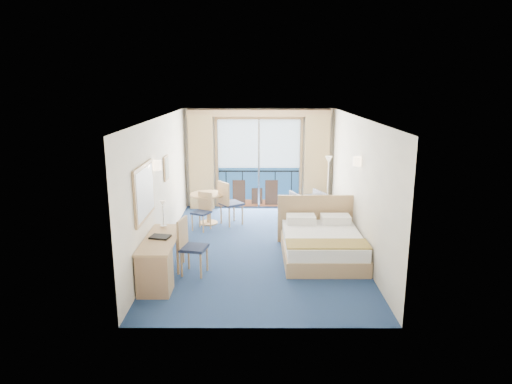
% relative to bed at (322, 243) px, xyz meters
% --- Properties ---
extents(floor, '(6.50, 6.50, 0.00)m').
position_rel_bed_xyz_m(floor, '(-1.22, 0.58, -0.29)').
color(floor, navy).
rests_on(floor, ground).
extents(room_walls, '(4.04, 6.54, 2.72)m').
position_rel_bed_xyz_m(room_walls, '(-1.22, 0.58, 1.49)').
color(room_walls, white).
rests_on(room_walls, ground).
extents(balcony_door, '(2.36, 0.03, 2.52)m').
position_rel_bed_xyz_m(balcony_door, '(-1.23, 3.80, 0.85)').
color(balcony_door, navy).
rests_on(balcony_door, room_walls).
extents(curtain_left, '(0.65, 0.22, 2.55)m').
position_rel_bed_xyz_m(curtain_left, '(-2.77, 3.65, 0.98)').
color(curtain_left, tan).
rests_on(curtain_left, room_walls).
extents(curtain_right, '(0.65, 0.22, 2.55)m').
position_rel_bed_xyz_m(curtain_right, '(0.33, 3.65, 0.98)').
color(curtain_right, tan).
rests_on(curtain_right, room_walls).
extents(pelmet, '(3.80, 0.25, 0.18)m').
position_rel_bed_xyz_m(pelmet, '(-1.22, 3.68, 2.29)').
color(pelmet, tan).
rests_on(pelmet, room_walls).
extents(mirror, '(0.05, 1.25, 0.95)m').
position_rel_bed_xyz_m(mirror, '(-3.19, -0.92, 1.26)').
color(mirror, tan).
rests_on(mirror, room_walls).
extents(wall_print, '(0.04, 0.42, 0.52)m').
position_rel_bed_xyz_m(wall_print, '(-3.19, 1.03, 1.31)').
color(wall_print, tan).
rests_on(wall_print, room_walls).
extents(sconce_left, '(0.18, 0.18, 0.18)m').
position_rel_bed_xyz_m(sconce_left, '(-3.16, -0.02, 1.56)').
color(sconce_left, beige).
rests_on(sconce_left, room_walls).
extents(sconce_right, '(0.18, 0.18, 0.18)m').
position_rel_bed_xyz_m(sconce_right, '(0.72, 0.43, 1.56)').
color(sconce_right, beige).
rests_on(sconce_right, room_walls).
extents(bed, '(1.66, 1.97, 1.04)m').
position_rel_bed_xyz_m(bed, '(0.00, 0.00, 0.00)').
color(bed, tan).
rests_on(bed, ground).
extents(nightstand, '(0.43, 0.41, 0.56)m').
position_rel_bed_xyz_m(nightstand, '(0.54, 1.17, -0.01)').
color(nightstand, '#9F7F54').
rests_on(nightstand, ground).
extents(phone, '(0.23, 0.20, 0.09)m').
position_rel_bed_xyz_m(phone, '(0.55, 1.16, 0.31)').
color(phone, silver).
rests_on(phone, nightstand).
extents(armchair, '(0.96, 0.97, 0.69)m').
position_rel_bed_xyz_m(armchair, '(0.02, 2.72, 0.05)').
color(armchair, '#4C4F5C').
rests_on(armchair, ground).
extents(floor_lamp, '(0.21, 0.21, 1.52)m').
position_rel_bed_xyz_m(floor_lamp, '(0.58, 3.16, 0.86)').
color(floor_lamp, silver).
rests_on(floor_lamp, ground).
extents(desk, '(0.55, 1.61, 0.76)m').
position_rel_bed_xyz_m(desk, '(-2.94, -1.45, 0.13)').
color(desk, tan).
rests_on(desk, ground).
extents(desk_chair, '(0.53, 0.52, 1.03)m').
position_rel_bed_xyz_m(desk_chair, '(-2.48, -0.77, 0.29)').
color(desk_chair, '#1D2745').
rests_on(desk_chair, ground).
extents(folder, '(0.37, 0.31, 0.03)m').
position_rel_bed_xyz_m(folder, '(-2.95, -1.00, 0.48)').
color(folder, black).
rests_on(folder, desk).
extents(desk_lamp, '(0.13, 0.13, 0.50)m').
position_rel_bed_xyz_m(desk_lamp, '(-3.00, -0.43, 0.84)').
color(desk_lamp, silver).
rests_on(desk_lamp, desk).
extents(round_table, '(0.83, 0.83, 0.75)m').
position_rel_bed_xyz_m(round_table, '(-2.47, 2.22, 0.28)').
color(round_table, tan).
rests_on(round_table, ground).
extents(table_chair_a, '(0.65, 0.65, 1.08)m').
position_rel_bed_xyz_m(table_chair_a, '(-1.96, 2.12, 0.32)').
color(table_chair_a, '#1D2745').
rests_on(table_chair_a, ground).
extents(table_chair_b, '(0.51, 0.52, 0.88)m').
position_rel_bed_xyz_m(table_chair_b, '(-2.54, 1.78, 0.20)').
color(table_chair_b, '#1D2745').
rests_on(table_chair_b, ground).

